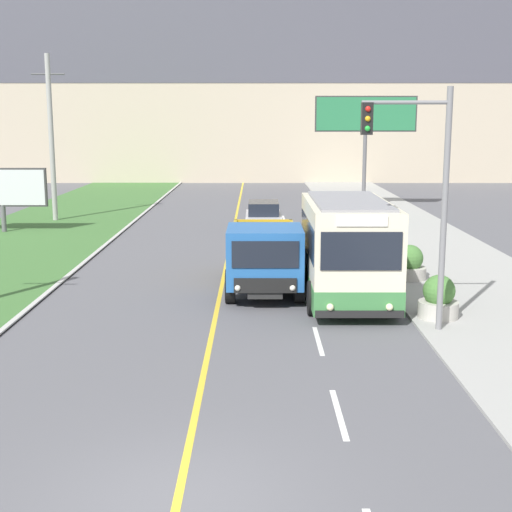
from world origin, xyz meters
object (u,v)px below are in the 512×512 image
at_px(city_bus, 349,250).
at_px(dump_truck, 266,258).
at_px(car_distant, 265,217).
at_px(billboard_small, 4,189).
at_px(utility_pole_far, 53,138).
at_px(planter_round_near, 441,299).
at_px(planter_round_second, 412,264).
at_px(planter_round_third, 382,240).
at_px(billboard_large, 368,119).
at_px(traffic_light_mast, 424,180).

bearing_deg(city_bus, dump_truck, 159.95).
distance_m(car_distant, billboard_small, 13.14).
bearing_deg(utility_pole_far, dump_truck, -56.23).
relative_size(billboard_small, planter_round_near, 3.68).
relative_size(utility_pole_far, planter_round_near, 7.45).
distance_m(city_bus, car_distant, 14.88).
xyz_separation_m(planter_round_second, planter_round_third, (-0.20, 4.96, 0.02)).
height_order(car_distant, planter_round_third, car_distant).
relative_size(dump_truck, billboard_large, 0.90).
bearing_deg(planter_round_third, city_bus, -106.85).
height_order(planter_round_near, planter_round_second, planter_round_near).
bearing_deg(car_distant, planter_round_third, -55.30).
bearing_deg(billboard_small, planter_round_near, -42.08).
distance_m(city_bus, planter_round_second, 3.92).
bearing_deg(planter_round_second, traffic_light_mast, -100.36).
bearing_deg(car_distant, billboard_large, 52.74).
bearing_deg(utility_pole_far, city_bus, -52.26).
xyz_separation_m(city_bus, planter_round_near, (2.31, -2.15, -0.99)).
bearing_deg(utility_pole_far, planter_round_third, -32.34).
height_order(car_distant, utility_pole_far, utility_pole_far).
height_order(traffic_light_mast, planter_round_second, traffic_light_mast).
distance_m(billboard_large, planter_round_second, 20.86).
xyz_separation_m(planter_round_near, planter_round_second, (0.23, 4.96, -0.01)).
height_order(planter_round_second, planter_round_third, planter_round_third).
xyz_separation_m(city_bus, traffic_light_mast, (1.43, -3.28, 2.42)).
bearing_deg(planter_round_near, planter_round_second, 87.29).
xyz_separation_m(car_distant, billboard_large, (6.36, 8.36, 4.92)).
xyz_separation_m(city_bus, dump_truck, (-2.53, 0.92, -0.41)).
relative_size(car_distant, utility_pole_far, 0.47).
relative_size(car_distant, planter_round_third, 3.44).
xyz_separation_m(billboard_large, planter_round_third, (-1.59, -15.25, -4.99)).
distance_m(city_bus, billboard_large, 23.69).
height_order(billboard_large, billboard_small, billboard_large).
distance_m(planter_round_near, planter_round_second, 4.96).
bearing_deg(billboard_large, utility_pole_far, -164.90).
xyz_separation_m(dump_truck, planter_round_third, (4.88, 6.85, -0.57)).
distance_m(car_distant, traffic_light_mast, 18.65).
relative_size(utility_pole_far, planter_round_third, 7.26).
bearing_deg(planter_round_second, utility_pole_far, 137.25).
bearing_deg(planter_round_third, planter_round_second, -87.75).
bearing_deg(city_bus, traffic_light_mast, -66.40).
bearing_deg(planter_round_third, planter_round_near, -90.23).
bearing_deg(traffic_light_mast, planter_round_third, 85.25).
bearing_deg(utility_pole_far, car_distant, -16.74).
bearing_deg(planter_round_near, billboard_small, 137.92).
height_order(dump_truck, planter_round_second, dump_truck).
height_order(billboard_large, planter_round_second, billboard_large).
bearing_deg(car_distant, traffic_light_mast, -77.89).
bearing_deg(car_distant, utility_pole_far, 163.26).
relative_size(car_distant, planter_round_second, 3.57).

